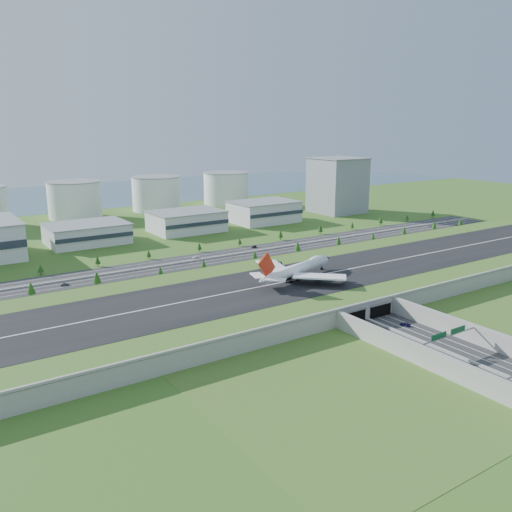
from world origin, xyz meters
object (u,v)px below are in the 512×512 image
car_5 (254,247)px  car_0 (400,340)px  office_tower (337,186)px  car_1 (497,387)px  car_6 (429,226)px  car_7 (196,257)px  boeing_747 (297,269)px  car_4 (65,284)px  car_2 (405,324)px

car_5 → car_0: bearing=-38.8°
office_tower → car_1: size_ratio=13.72×
car_6 → car_7: bearing=63.8°
office_tower → boeing_747: size_ratio=0.88×
car_0 → car_1: 47.34m
car_5 → car_7: bearing=-108.9°
car_0 → car_7: (-4.79, 177.96, -0.06)m
car_4 → car_5: size_ratio=1.06×
car_5 → car_7: 51.30m
car_0 → car_5: bearing=57.4°
car_4 → car_5: bearing=-78.3°
office_tower → car_6: (14.10, -107.40, -26.61)m
car_0 → car_5: (46.26, 183.04, -0.05)m
boeing_747 → car_4: bearing=124.5°
boeing_747 → car_2: size_ratio=13.06×
boeing_747 → car_7: 100.76m
boeing_747 → car_2: 68.83m
office_tower → car_6: bearing=-82.5°
office_tower → car_0: (-207.72, -272.24, -26.54)m
car_6 → car_7: size_ratio=1.04×
boeing_747 → car_5: bearing=52.7°
boeing_747 → car_4: boeing_747 is taller
car_4 → car_6: 318.75m
car_6 → boeing_747: bearing=88.8°
office_tower → boeing_747: bearing=-136.2°
car_1 → car_5: (49.26, 230.28, 0.12)m
office_tower → car_6: office_tower is taller
car_2 → car_7: bearing=-92.8°
boeing_747 → car_6: bearing=5.8°
car_6 → car_1: bearing=110.4°
car_0 → car_2: bearing=16.8°
car_2 → car_4: (-113.73, 150.97, 0.19)m
car_1 → car_5: 235.49m
office_tower → car_2: (-190.90, -260.37, -26.71)m
car_2 → car_6: 255.79m
car_1 → car_4: size_ratio=0.80×
car_0 → car_1: size_ratio=1.23×
car_1 → boeing_747: bearing=64.9°
car_7 → car_6: bearing=96.5°
boeing_747 → car_5: (40.84, 104.51, -12.74)m
car_4 → office_tower: bearing=-66.6°
car_2 → car_7: 167.48m
office_tower → car_1: (-210.72, -319.48, -26.72)m
car_7 → car_4: bearing=-70.9°
office_tower → car_4: size_ratio=10.93×
boeing_747 → car_6: (216.41, 86.32, -12.75)m
car_0 → car_6: bearing=18.2°
car_0 → car_7: car_0 is taller
boeing_747 → car_1: 126.70m
car_1 → car_4: 230.12m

